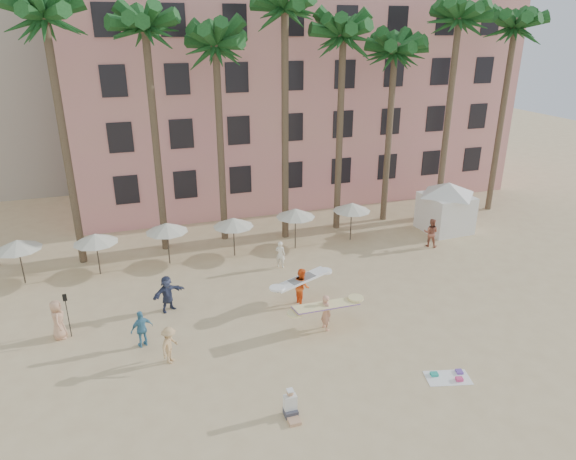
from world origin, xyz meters
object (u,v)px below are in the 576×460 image
(pink_hotel, at_px, (288,95))
(cabana, at_px, (446,202))
(carrier_yellow, at_px, (326,310))
(carrier_white, at_px, (302,285))

(pink_hotel, height_order, cabana, pink_hotel)
(cabana, bearing_deg, pink_hotel, 116.81)
(carrier_yellow, relative_size, carrier_white, 1.04)
(cabana, relative_size, carrier_white, 1.47)
(pink_hotel, bearing_deg, carrier_white, -106.35)
(carrier_yellow, xyz_separation_m, carrier_white, (-0.26, 2.70, 0.01))
(pink_hotel, height_order, carrier_white, pink_hotel)
(cabana, distance_m, carrier_white, 14.59)
(pink_hotel, distance_m, carrier_white, 22.39)
(pink_hotel, height_order, carrier_yellow, pink_hotel)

